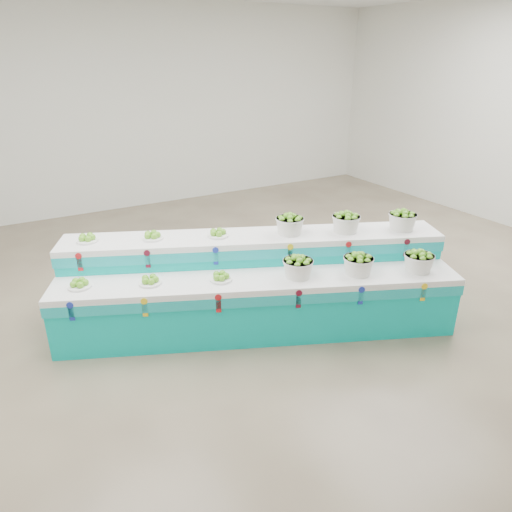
% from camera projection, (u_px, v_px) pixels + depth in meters
% --- Properties ---
extents(ground, '(10.00, 10.00, 0.00)m').
position_uv_depth(ground, '(297.00, 292.00, 6.36)').
color(ground, brown).
rests_on(ground, ground).
extents(back_wall, '(10.00, 0.00, 10.00)m').
position_uv_depth(back_wall, '(163.00, 107.00, 9.55)').
color(back_wall, silver).
rests_on(back_wall, ground).
extents(display_stand, '(4.61, 2.85, 1.02)m').
position_uv_depth(display_stand, '(256.00, 284.00, 5.47)').
color(display_stand, '#04BAB2').
rests_on(display_stand, ground).
extents(plate_lower_left, '(0.33, 0.33, 0.10)m').
position_uv_depth(plate_lower_left, '(79.00, 283.00, 4.91)').
color(plate_lower_left, white).
rests_on(plate_lower_left, display_stand).
extents(plate_lower_mid, '(0.33, 0.33, 0.10)m').
position_uv_depth(plate_lower_mid, '(150.00, 280.00, 4.99)').
color(plate_lower_mid, white).
rests_on(plate_lower_mid, display_stand).
extents(plate_lower_right, '(0.33, 0.33, 0.10)m').
position_uv_depth(plate_lower_right, '(221.00, 276.00, 5.07)').
color(plate_lower_right, white).
rests_on(plate_lower_right, display_stand).
extents(basket_lower_left, '(0.44, 0.44, 0.24)m').
position_uv_depth(basket_lower_left, '(298.00, 267.00, 5.13)').
color(basket_lower_left, silver).
rests_on(basket_lower_left, display_stand).
extents(basket_lower_mid, '(0.44, 0.44, 0.24)m').
position_uv_depth(basket_lower_mid, '(358.00, 264.00, 5.19)').
color(basket_lower_mid, silver).
rests_on(basket_lower_mid, display_stand).
extents(basket_lower_right, '(0.44, 0.44, 0.24)m').
position_uv_depth(basket_lower_right, '(419.00, 261.00, 5.27)').
color(basket_lower_right, silver).
rests_on(basket_lower_right, display_stand).
extents(plate_upper_left, '(0.33, 0.33, 0.10)m').
position_uv_depth(plate_upper_left, '(87.00, 238.00, 5.31)').
color(plate_upper_left, white).
rests_on(plate_upper_left, display_stand).
extents(plate_upper_mid, '(0.33, 0.33, 0.10)m').
position_uv_depth(plate_upper_mid, '(152.00, 235.00, 5.38)').
color(plate_upper_mid, white).
rests_on(plate_upper_mid, display_stand).
extents(plate_upper_right, '(0.33, 0.33, 0.10)m').
position_uv_depth(plate_upper_right, '(218.00, 233.00, 5.46)').
color(plate_upper_right, white).
rests_on(plate_upper_right, display_stand).
extents(basket_upper_left, '(0.44, 0.44, 0.24)m').
position_uv_depth(basket_upper_left, '(290.00, 224.00, 5.52)').
color(basket_upper_left, silver).
rests_on(basket_upper_left, display_stand).
extents(basket_upper_mid, '(0.44, 0.44, 0.24)m').
position_uv_depth(basket_upper_mid, '(346.00, 222.00, 5.59)').
color(basket_upper_mid, silver).
rests_on(basket_upper_mid, display_stand).
extents(basket_upper_right, '(0.44, 0.44, 0.24)m').
position_uv_depth(basket_upper_right, '(402.00, 220.00, 5.66)').
color(basket_upper_right, silver).
rests_on(basket_upper_right, display_stand).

